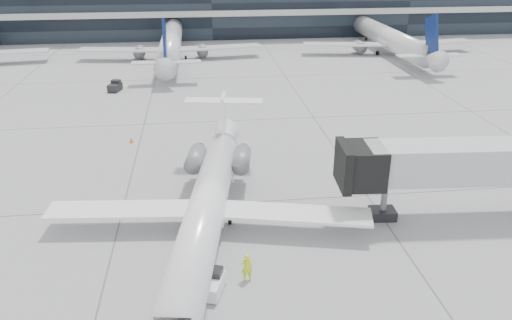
{
  "coord_description": "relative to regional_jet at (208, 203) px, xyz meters",
  "views": [
    {
      "loc": [
        -3.62,
        -35.47,
        19.62
      ],
      "look_at": [
        0.94,
        2.53,
        2.6
      ],
      "focal_mm": 35.0,
      "sensor_mm": 36.0,
      "label": 1
    }
  ],
  "objects": [
    {
      "name": "ground",
      "position": [
        3.34,
        4.0,
        -2.32
      ],
      "size": [
        220.0,
        220.0,
        0.0
      ],
      "primitive_type": "plane",
      "color": "#969698",
      "rests_on": "ground"
    },
    {
      "name": "traffic_cone",
      "position": [
        -7.51,
        18.37,
        -2.04
      ],
      "size": [
        0.44,
        0.44,
        0.6
      ],
      "rotation": [
        0.0,
        0.0,
        -0.08
      ],
      "color": "#EF5F0C",
      "rests_on": "ground"
    },
    {
      "name": "bg_jet_right",
      "position": [
        35.34,
        59.0,
        -2.32
      ],
      "size": [
        32.0,
        40.0,
        9.6
      ],
      "primitive_type": null,
      "color": "silver",
      "rests_on": "ground"
    },
    {
      "name": "regional_jet",
      "position": [
        0.0,
        0.0,
        0.0
      ],
      "size": [
        23.52,
        29.33,
        6.79
      ],
      "rotation": [
        0.0,
        0.0,
        -0.16
      ],
      "color": "white",
      "rests_on": "ground"
    },
    {
      "name": "bg_jet_center",
      "position": [
        -4.66,
        59.0,
        -2.32
      ],
      "size": [
        32.0,
        40.0,
        9.6
      ],
      "primitive_type": null,
      "color": "silver",
      "rests_on": "ground"
    },
    {
      "name": "far_tug",
      "position": [
        -11.83,
        38.54,
        -1.66
      ],
      "size": [
        1.93,
        2.59,
        1.47
      ],
      "rotation": [
        0.0,
        0.0,
        -0.27
      ],
      "color": "black",
      "rests_on": "ground"
    },
    {
      "name": "terminal",
      "position": [
        3.34,
        86.0,
        2.68
      ],
      "size": [
        170.0,
        22.0,
        10.0
      ],
      "primitive_type": "cube",
      "color": "black",
      "rests_on": "ground"
    },
    {
      "name": "ramp_worker",
      "position": [
        2.2,
        -6.02,
        -1.36
      ],
      "size": [
        0.74,
        0.51,
        1.92
      ],
      "primitive_type": "imported",
      "rotation": [
        0.0,
        0.0,
        3.22
      ],
      "color": "#D5FF1A",
      "rests_on": "ground"
    },
    {
      "name": "baggage_tug",
      "position": [
        -0.05,
        -6.93,
        -1.7
      ],
      "size": [
        1.91,
        2.47,
        1.39
      ],
      "rotation": [
        0.0,
        0.0,
        -0.32
      ],
      "color": "white",
      "rests_on": "ground"
    },
    {
      "name": "jet_bridge",
      "position": [
        20.27,
        -0.12,
        2.2
      ],
      "size": [
        19.31,
        4.93,
        6.2
      ],
      "rotation": [
        0.0,
        0.0,
        -0.06
      ],
      "color": "silver",
      "rests_on": "ground"
    }
  ]
}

